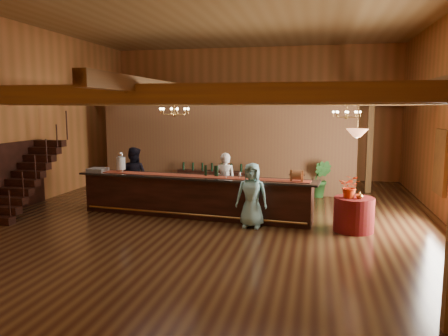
% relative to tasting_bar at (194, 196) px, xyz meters
% --- Properties ---
extents(floor, '(14.00, 14.00, 0.00)m').
position_rel_tasting_bar_xyz_m(floor, '(0.61, 0.17, -0.57)').
color(floor, '#4F3319').
rests_on(floor, ground).
extents(ceiling, '(14.00, 14.00, 0.00)m').
position_rel_tasting_bar_xyz_m(ceiling, '(0.61, 0.17, 4.93)').
color(ceiling, olive).
rests_on(ceiling, wall_back).
extents(wall_back, '(12.00, 0.10, 5.50)m').
position_rel_tasting_bar_xyz_m(wall_back, '(0.61, 7.17, 2.18)').
color(wall_back, '#A85F30').
rests_on(wall_back, floor).
extents(wall_front, '(12.00, 0.10, 5.50)m').
position_rel_tasting_bar_xyz_m(wall_front, '(0.61, -6.83, 2.18)').
color(wall_front, '#A85F30').
rests_on(wall_front, floor).
extents(wall_left, '(0.10, 14.00, 5.50)m').
position_rel_tasting_bar_xyz_m(wall_left, '(-5.39, 0.17, 2.18)').
color(wall_left, '#A85F30').
rests_on(wall_left, floor).
extents(beam_grid, '(11.90, 13.90, 0.39)m').
position_rel_tasting_bar_xyz_m(beam_grid, '(0.61, 0.68, 2.67)').
color(beam_grid, olive).
rests_on(beam_grid, wall_left).
extents(support_posts, '(9.20, 10.20, 3.20)m').
position_rel_tasting_bar_xyz_m(support_posts, '(0.61, -0.33, 1.03)').
color(support_posts, olive).
rests_on(support_posts, floor).
extents(partition_wall, '(9.00, 0.18, 3.10)m').
position_rel_tasting_bar_xyz_m(partition_wall, '(0.11, 3.67, 0.98)').
color(partition_wall, brown).
rests_on(partition_wall, floor).
extents(window_right_back, '(0.12, 1.05, 1.75)m').
position_rel_tasting_bar_xyz_m(window_right_back, '(6.56, 1.17, 0.98)').
color(window_right_back, white).
rests_on(window_right_back, wall_right).
extents(staircase, '(1.00, 2.80, 2.00)m').
position_rel_tasting_bar_xyz_m(staircase, '(-4.84, -0.57, 0.43)').
color(staircase, '#3B1912').
rests_on(staircase, floor).
extents(backroom_boxes, '(4.10, 0.60, 1.10)m').
position_rel_tasting_bar_xyz_m(backroom_boxes, '(0.32, 5.67, -0.05)').
color(backroom_boxes, '#3B1912').
rests_on(backroom_boxes, floor).
extents(tasting_bar, '(6.84, 1.54, 1.14)m').
position_rel_tasting_bar_xyz_m(tasting_bar, '(0.00, 0.00, 0.00)').
color(tasting_bar, '#3B1912').
rests_on(tasting_bar, floor).
extents(beverage_dispenser, '(0.26, 0.26, 0.60)m').
position_rel_tasting_bar_xyz_m(beverage_dispenser, '(-2.28, 0.29, 0.84)').
color(beverage_dispenser, silver).
rests_on(beverage_dispenser, tasting_bar).
extents(glass_rack_tray, '(0.50, 0.50, 0.10)m').
position_rel_tasting_bar_xyz_m(glass_rack_tray, '(-3.01, 0.26, 0.61)').
color(glass_rack_tray, gray).
rests_on(glass_rack_tray, tasting_bar).
extents(raffle_drum, '(0.34, 0.24, 0.30)m').
position_rel_tasting_bar_xyz_m(raffle_drum, '(2.81, -0.34, 0.73)').
color(raffle_drum, brown).
rests_on(raffle_drum, tasting_bar).
extents(bar_bottle_0, '(0.07, 0.07, 0.30)m').
position_rel_tasting_bar_xyz_m(bar_bottle_0, '(0.32, 0.10, 0.71)').
color(bar_bottle_0, black).
rests_on(bar_bottle_0, tasting_bar).
extents(bar_bottle_1, '(0.07, 0.07, 0.30)m').
position_rel_tasting_bar_xyz_m(bar_bottle_1, '(0.60, 0.07, 0.71)').
color(bar_bottle_1, black).
rests_on(bar_bottle_1, tasting_bar).
extents(bar_bottle_2, '(0.07, 0.07, 0.30)m').
position_rel_tasting_bar_xyz_m(bar_bottle_2, '(0.64, 0.07, 0.71)').
color(bar_bottle_2, black).
rests_on(bar_bottle_2, tasting_bar).
extents(backbar_shelf, '(2.86, 0.80, 0.79)m').
position_rel_tasting_bar_xyz_m(backbar_shelf, '(-0.12, 3.33, -0.18)').
color(backbar_shelf, '#3B1912').
rests_on(backbar_shelf, floor).
extents(round_table, '(0.97, 0.97, 0.84)m').
position_rel_tasting_bar_xyz_m(round_table, '(4.21, -0.58, -0.16)').
color(round_table, maroon).
rests_on(round_table, floor).
extents(chandelier_left, '(0.80, 0.80, 0.45)m').
position_rel_tasting_bar_xyz_m(chandelier_left, '(-0.45, -0.22, 2.33)').
color(chandelier_left, '#B4853E').
rests_on(chandelier_left, beam_grid).
extents(chandelier_right, '(0.80, 0.80, 0.54)m').
position_rel_tasting_bar_xyz_m(chandelier_right, '(4.11, 1.96, 2.24)').
color(chandelier_right, '#B4853E').
rests_on(chandelier_right, beam_grid).
extents(pendant_lamp, '(0.52, 0.52, 0.90)m').
position_rel_tasting_bar_xyz_m(pendant_lamp, '(4.21, -0.58, 1.83)').
color(pendant_lamp, '#B4853E').
rests_on(pendant_lamp, beam_grid).
extents(bartender, '(0.64, 0.43, 1.72)m').
position_rel_tasting_bar_xyz_m(bartender, '(0.73, 0.74, 0.29)').
color(bartender, white).
rests_on(bartender, floor).
extents(staff_second, '(0.96, 0.79, 1.81)m').
position_rel_tasting_bar_xyz_m(staff_second, '(-2.15, 0.88, 0.33)').
color(staff_second, black).
rests_on(staff_second, floor).
extents(guest, '(0.82, 0.55, 1.64)m').
position_rel_tasting_bar_xyz_m(guest, '(1.72, -0.73, 0.24)').
color(guest, '#90DFE8').
rests_on(guest, floor).
extents(floor_plant, '(0.80, 0.69, 1.26)m').
position_rel_tasting_bar_xyz_m(floor_plant, '(3.43, 3.39, 0.06)').
color(floor_plant, '#23561F').
rests_on(floor_plant, floor).
extents(table_flowers, '(0.62, 0.58, 0.56)m').
position_rel_tasting_bar_xyz_m(table_flowers, '(4.10, -0.67, 0.54)').
color(table_flowers, red).
rests_on(table_flowers, round_table).
extents(table_vase, '(0.17, 0.17, 0.27)m').
position_rel_tasting_bar_xyz_m(table_vase, '(4.32, -0.71, 0.40)').
color(table_vase, '#B4853E').
rests_on(table_vase, round_table).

